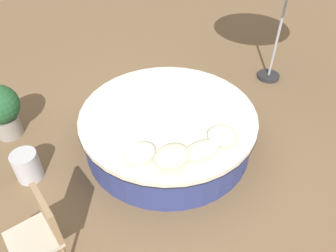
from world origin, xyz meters
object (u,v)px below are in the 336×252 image
at_px(planter, 0,109).
at_px(throw_pillow_3, 222,135).
at_px(round_bed, 168,129).
at_px(side_table, 27,166).
at_px(throw_pillow_2, 202,150).
at_px(throw_pillow_1, 172,156).
at_px(throw_pillow_0, 140,153).
at_px(patio_chair, 40,229).

bearing_deg(planter, throw_pillow_3, 135.02).
relative_size(round_bed, side_table, 5.91).
bearing_deg(throw_pillow_3, throw_pillow_2, 9.41).
bearing_deg(round_bed, throw_pillow_2, 86.00).
bearing_deg(throw_pillow_1, throw_pillow_3, 178.64).
xyz_separation_m(throw_pillow_0, throw_pillow_2, (-0.70, 0.34, -0.02)).
height_order(patio_chair, side_table, patio_chair).
height_order(throw_pillow_1, patio_chair, patio_chair).
bearing_deg(throw_pillow_2, planter, -50.66).
height_order(throw_pillow_3, patio_chair, patio_chair).
bearing_deg(throw_pillow_3, side_table, -29.15).
bearing_deg(patio_chair, round_bed, -73.32).
relative_size(throw_pillow_3, side_table, 0.90).
distance_m(planter, side_table, 1.14).
bearing_deg(planter, throw_pillow_0, 121.91).
bearing_deg(planter, throw_pillow_2, 129.34).
xyz_separation_m(round_bed, planter, (2.10, -1.56, 0.21)).
bearing_deg(throw_pillow_3, patio_chair, 0.40).
bearing_deg(throw_pillow_2, round_bed, -94.00).
distance_m(throw_pillow_3, side_table, 2.75).
bearing_deg(side_table, throw_pillow_0, 140.83).
height_order(throw_pillow_2, planter, planter).
bearing_deg(throw_pillow_3, throw_pillow_1, -1.36).
relative_size(throw_pillow_0, throw_pillow_1, 0.87).
relative_size(throw_pillow_2, throw_pillow_3, 1.24).
distance_m(throw_pillow_2, side_table, 2.46).
xyz_separation_m(throw_pillow_2, throw_pillow_3, (-0.39, -0.06, 0.01)).
distance_m(round_bed, throw_pillow_0, 1.04).
bearing_deg(side_table, throw_pillow_2, 145.05).
height_order(throw_pillow_1, side_table, throw_pillow_1).
xyz_separation_m(round_bed, throw_pillow_1, (0.46, 0.84, 0.40)).
xyz_separation_m(throw_pillow_1, patio_chair, (1.67, 0.04, -0.16)).
height_order(round_bed, throw_pillow_3, throw_pillow_3).
xyz_separation_m(patio_chair, planter, (-0.03, -2.43, -0.03)).
xyz_separation_m(throw_pillow_3, patio_chair, (2.45, 0.02, -0.15)).
relative_size(throw_pillow_2, side_table, 1.12).
xyz_separation_m(round_bed, throw_pillow_3, (-0.32, 0.86, 0.39)).
relative_size(throw_pillow_0, throw_pillow_3, 1.02).
bearing_deg(planter, patio_chair, 89.28).
height_order(throw_pillow_0, planter, planter).
distance_m(throw_pillow_1, patio_chair, 1.68).
relative_size(patio_chair, planter, 1.06).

